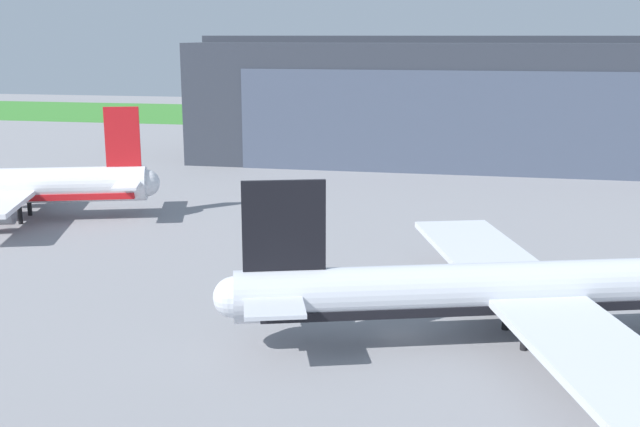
{
  "coord_description": "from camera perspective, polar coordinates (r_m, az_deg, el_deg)",
  "views": [
    {
      "loc": [
        4.49,
        -54.51,
        22.45
      ],
      "look_at": [
        -10.27,
        19.71,
        4.9
      ],
      "focal_mm": 43.22,
      "sensor_mm": 36.0,
      "label": 1
    }
  ],
  "objects": [
    {
      "name": "airliner_near_left",
      "position": [
        60.1,
        15.88,
        -5.38
      ],
      "size": [
        46.98,
        44.16,
        12.58
      ],
      "color": "silver",
      "rests_on": "ground_plane"
    },
    {
      "name": "airliner_far_left",
      "position": [
        102.51,
        -21.96,
        1.81
      ],
      "size": [
        34.91,
        29.9,
        13.9
      ],
      "color": "silver",
      "rests_on": "ground_plane"
    },
    {
      "name": "maintenance_hangar",
      "position": [
        142.39,
        9.53,
        8.16
      ],
      "size": [
        90.63,
        30.01,
        22.38
      ],
      "color": "#2D333D",
      "rests_on": "ground_plane"
    },
    {
      "name": "grass_field_strip",
      "position": [
        216.7,
        10.08,
        6.93
      ],
      "size": [
        440.0,
        56.0,
        0.08
      ],
      "primitive_type": "cube",
      "color": "#3A8231",
      "rests_on": "ground_plane"
    },
    {
      "name": "ground_plane",
      "position": [
        59.12,
        6.13,
        -9.34
      ],
      "size": [
        440.0,
        440.0,
        0.0
      ],
      "primitive_type": "plane",
      "color": "gray"
    }
  ]
}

